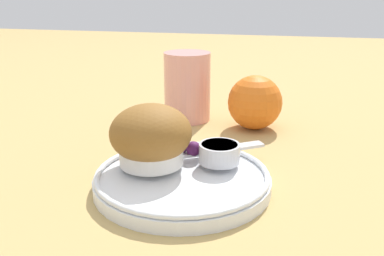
{
  "coord_description": "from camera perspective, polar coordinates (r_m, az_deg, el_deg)",
  "views": [
    {
      "loc": [
        0.09,
        -0.4,
        0.21
      ],
      "look_at": [
        -0.02,
        0.05,
        0.06
      ],
      "focal_mm": 40.0,
      "sensor_mm": 36.0,
      "label": 1
    }
  ],
  "objects": [
    {
      "name": "orange_fruit",
      "position": [
        0.66,
        8.38,
        3.39
      ],
      "size": [
        0.08,
        0.08,
        0.08
      ],
      "color": "orange",
      "rests_on": "ground_plane"
    },
    {
      "name": "juice_glass",
      "position": [
        0.69,
        -0.64,
        5.54
      ],
      "size": [
        0.07,
        0.07,
        0.11
      ],
      "color": "#E5998C",
      "rests_on": "ground_plane"
    },
    {
      "name": "plate",
      "position": [
        0.47,
        -1.3,
        -6.86
      ],
      "size": [
        0.19,
        0.19,
        0.02
      ],
      "color": "white",
      "rests_on": "ground_plane"
    },
    {
      "name": "muffin",
      "position": [
        0.48,
        -5.5,
        -1.19
      ],
      "size": [
        0.09,
        0.09,
        0.07
      ],
      "color": "silver",
      "rests_on": "plate"
    },
    {
      "name": "ground_plane",
      "position": [
        0.46,
        0.45,
        -8.54
      ],
      "size": [
        3.0,
        3.0,
        0.0
      ],
      "primitive_type": "plane",
      "color": "tan"
    },
    {
      "name": "cream_ramekin",
      "position": [
        0.49,
        3.67,
        -3.23
      ],
      "size": [
        0.05,
        0.05,
        0.02
      ],
      "color": "silver",
      "rests_on": "plate"
    },
    {
      "name": "berry_pair",
      "position": [
        0.5,
        -0.74,
        -2.7
      ],
      "size": [
        0.03,
        0.02,
        0.02
      ],
      "color": "#4C194C",
      "rests_on": "plate"
    },
    {
      "name": "butter_knife",
      "position": [
        0.51,
        0.48,
        -3.36
      ],
      "size": [
        0.16,
        0.11,
        0.0
      ],
      "rotation": [
        0.0,
        0.0,
        0.59
      ],
      "color": "silver",
      "rests_on": "plate"
    }
  ]
}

